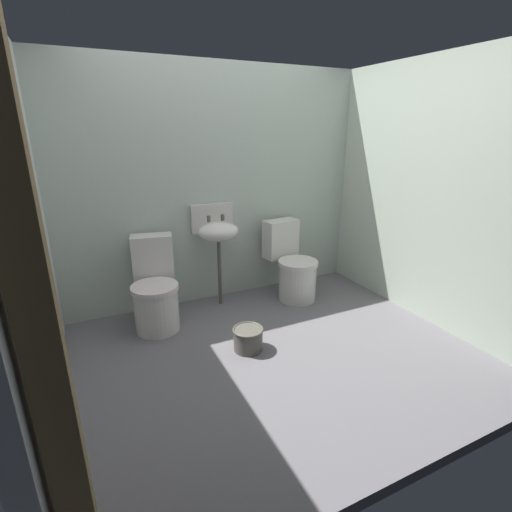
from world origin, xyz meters
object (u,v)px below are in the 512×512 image
(wooden_door_post, at_px, (34,306))
(toilet_right, at_px, (292,267))
(sink, at_px, (217,231))
(bucket, at_px, (248,338))
(toilet_left, at_px, (155,292))

(wooden_door_post, relative_size, toilet_right, 2.90)
(sink, relative_size, bucket, 4.00)
(wooden_door_post, bearing_deg, toilet_right, 40.54)
(bucket, bearing_deg, toilet_right, 40.93)
(wooden_door_post, xyz_separation_m, bucket, (1.25, 1.06, -1.03))
(sink, bearing_deg, wooden_door_post, -124.32)
(wooden_door_post, distance_m, toilet_right, 2.85)
(toilet_left, distance_m, bucket, 0.94)
(toilet_right, height_order, sink, sink)
(wooden_door_post, height_order, sink, wooden_door_post)
(sink, bearing_deg, bucket, -95.90)
(toilet_left, xyz_separation_m, sink, (0.66, 0.19, 0.43))
(wooden_door_post, xyz_separation_m, toilet_right, (2.08, 1.78, -0.81))
(wooden_door_post, height_order, toilet_right, wooden_door_post)
(toilet_left, bearing_deg, bucket, 139.42)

